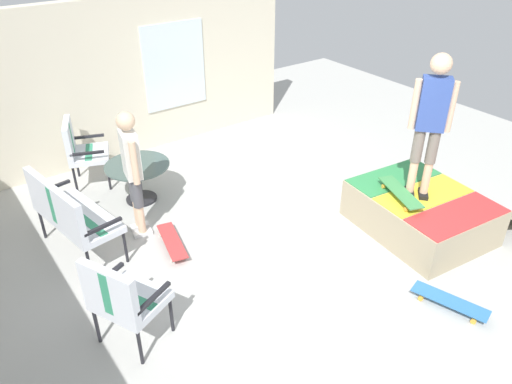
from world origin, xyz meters
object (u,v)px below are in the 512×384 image
object	(u,v)px
patio_bench	(67,211)
person_watching	(132,166)
patio_chair_near_house	(80,147)
person_skater	(431,116)
patio_table	(138,175)
skateboard_on_ramp	(400,193)
patio_chair_by_wall	(121,297)
skateboard_by_bench	(172,241)
skate_ramp	(422,211)
skateboard_spare	(450,301)

from	to	relation	value
patio_bench	person_watching	xyz separation A→B (m)	(-0.04, -0.84, 0.35)
patio_chair_near_house	person_skater	xyz separation A→B (m)	(-3.68, -3.02, 0.98)
patio_table	skateboard_on_ramp	xyz separation A→B (m)	(-2.69, -2.31, 0.21)
patio_chair_by_wall	patio_table	distance (m)	2.71
patio_chair_by_wall	patio_table	world-z (taller)	patio_chair_by_wall
patio_bench	skateboard_by_bench	bearing A→B (deg)	-119.92
person_watching	patio_chair_by_wall	bearing A→B (deg)	151.77
patio_chair_near_house	patio_bench	bearing A→B (deg)	156.50
skateboard_by_bench	patio_bench	bearing A→B (deg)	60.08
patio_table	person_watching	xyz separation A→B (m)	(-0.73, 0.34, 0.56)
patio_chair_by_wall	patio_table	xyz separation A→B (m)	(2.41, -1.24, -0.21)
person_watching	person_skater	distance (m)	3.58
person_skater	skateboard_on_ramp	bearing A→B (deg)	74.65
skate_ramp	patio_chair_by_wall	xyz separation A→B (m)	(0.41, 3.90, 0.35)
patio_table	skateboard_spare	world-z (taller)	patio_table
patio_chair_by_wall	patio_chair_near_house	bearing A→B (deg)	-12.88
skate_ramp	patio_table	size ratio (longest dim) A/B	2.39
skateboard_spare	skateboard_by_bench	bearing A→B (deg)	35.31
patio_chair_near_house	skateboard_on_ramp	distance (m)	4.56
skateboard_spare	skate_ramp	bearing A→B (deg)	-39.49
skateboard_spare	person_watching	bearing A→B (deg)	32.71
skate_ramp	patio_table	distance (m)	3.88
patio_chair_by_wall	skateboard_spare	distance (m)	3.39
patio_chair_near_house	skateboard_by_bench	distance (m)	2.27
skate_ramp	patio_chair_by_wall	bearing A→B (deg)	83.99
patio_bench	skateboard_by_bench	xyz separation A→B (m)	(-0.58, -1.01, -0.53)
patio_chair_by_wall	person_skater	bearing A→B (deg)	-95.33
patio_chair_by_wall	skate_ramp	bearing A→B (deg)	-96.01
skateboard_by_bench	person_watching	bearing A→B (deg)	17.53
skateboard_spare	skateboard_on_ramp	bearing A→B (deg)	-24.69
skate_ramp	person_skater	size ratio (longest dim) A/B	1.20
skate_ramp	patio_chair_near_house	xyz separation A→B (m)	(3.73, 3.14, 0.35)
skate_ramp	person_watching	distance (m)	3.72
patio_chair_near_house	skate_ramp	bearing A→B (deg)	-139.93
skateboard_by_bench	skateboard_on_ramp	size ratio (longest dim) A/B	1.01
patio_table	skateboard_spare	size ratio (longest dim) A/B	1.09
patio_bench	patio_chair_near_house	xyz separation A→B (m)	(1.60, -0.70, -0.00)
person_watching	skateboard_spare	xyz separation A→B (m)	(-3.22, -2.07, -0.88)
patio_table	skateboard_by_bench	size ratio (longest dim) A/B	1.09
person_skater	skateboard_by_bench	distance (m)	3.44
patio_bench	patio_table	size ratio (longest dim) A/B	1.47
patio_bench	skateboard_by_bench	distance (m)	1.28
skateboard_by_bench	patio_chair_near_house	bearing A→B (deg)	8.15
patio_table	patio_chair_by_wall	bearing A→B (deg)	152.75
patio_table	skateboard_spare	bearing A→B (deg)	-156.32
patio_bench	patio_table	world-z (taller)	patio_bench
skateboard_on_ramp	patio_bench	bearing A→B (deg)	60.04
patio_bench	patio_chair_by_wall	xyz separation A→B (m)	(-1.72, 0.06, -0.00)
patio_table	skateboard_by_bench	xyz separation A→B (m)	(-1.27, 0.17, -0.32)
patio_chair_near_house	person_watching	bearing A→B (deg)	-175.07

